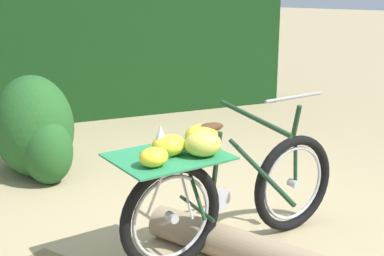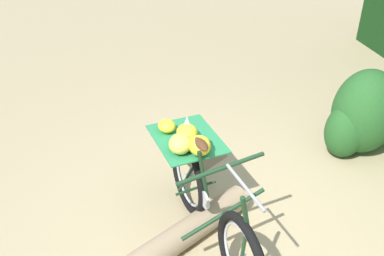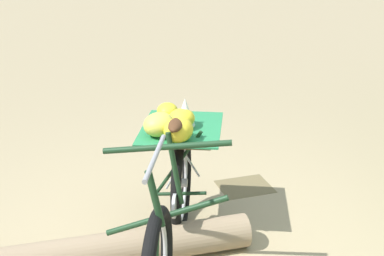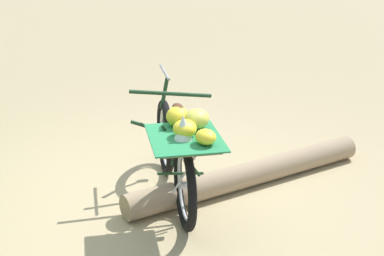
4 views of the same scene
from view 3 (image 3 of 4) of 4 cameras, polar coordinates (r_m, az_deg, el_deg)
name	(u,v)px [view 3 (image 3 of 4)]	position (r m, az deg, el deg)	size (l,w,h in m)	color
bicycle	(173,192)	(3.08, -2.27, -7.43)	(1.00, 1.75, 1.03)	black
leaf_litter_patch	(245,186)	(4.24, 6.18, -6.79)	(0.44, 0.36, 0.01)	olive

